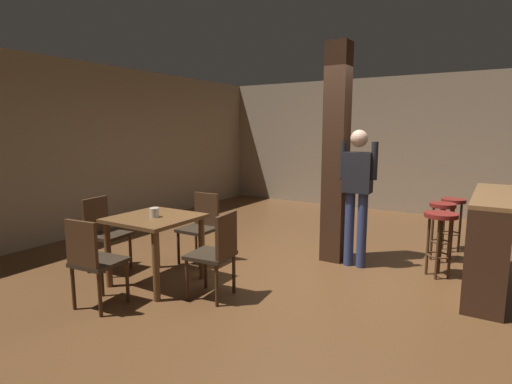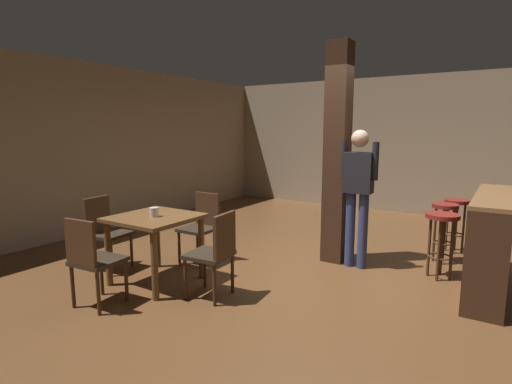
{
  "view_description": "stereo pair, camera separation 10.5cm",
  "coord_description": "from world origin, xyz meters",
  "px_view_note": "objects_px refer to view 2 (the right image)",
  "views": [
    {
      "loc": [
        1.81,
        -4.19,
        1.73
      ],
      "look_at": [
        -0.65,
        -0.16,
        0.98
      ],
      "focal_mm": 28.0,
      "sensor_mm": 36.0,
      "label": 1
    },
    {
      "loc": [
        1.89,
        -4.13,
        1.73
      ],
      "look_at": [
        -0.65,
        -0.16,
        0.98
      ],
      "focal_mm": 28.0,
      "sensor_mm": 36.0,
      "label": 2
    }
  ],
  "objects_px": {
    "standing_person": "(358,189)",
    "bar_stool_far": "(456,214)",
    "dining_table": "(155,228)",
    "chair_east": "(215,250)",
    "napkin_cup": "(154,212)",
    "bar_counter": "(491,242)",
    "bar_stool_mid": "(444,220)",
    "bar_stool_near": "(442,229)",
    "chair_south": "(92,258)",
    "chair_west": "(105,229)",
    "chair_north": "(202,224)"
  },
  "relations": [
    {
      "from": "standing_person",
      "to": "bar_stool_far",
      "type": "distance_m",
      "value": 1.73
    },
    {
      "from": "dining_table",
      "to": "chair_east",
      "type": "relative_size",
      "value": 0.97
    },
    {
      "from": "napkin_cup",
      "to": "bar_stool_far",
      "type": "xyz_separation_m",
      "value": [
        2.69,
        3.11,
        -0.26
      ]
    },
    {
      "from": "bar_counter",
      "to": "bar_stool_mid",
      "type": "xyz_separation_m",
      "value": [
        -0.55,
        0.71,
        0.04
      ]
    },
    {
      "from": "chair_east",
      "to": "bar_counter",
      "type": "relative_size",
      "value": 0.5
    },
    {
      "from": "bar_stool_near",
      "to": "chair_east",
      "type": "bearing_deg",
      "value": -135.03
    },
    {
      "from": "napkin_cup",
      "to": "chair_south",
      "type": "bearing_deg",
      "value": -93.13
    },
    {
      "from": "napkin_cup",
      "to": "bar_stool_mid",
      "type": "xyz_separation_m",
      "value": [
        2.62,
        2.52,
        -0.25
      ]
    },
    {
      "from": "standing_person",
      "to": "bar_stool_far",
      "type": "height_order",
      "value": "standing_person"
    },
    {
      "from": "bar_counter",
      "to": "chair_south",
      "type": "bearing_deg",
      "value": -141.14
    },
    {
      "from": "chair_west",
      "to": "bar_stool_far",
      "type": "relative_size",
      "value": 1.18
    },
    {
      "from": "chair_east",
      "to": "bar_stool_near",
      "type": "height_order",
      "value": "chair_east"
    },
    {
      "from": "bar_stool_mid",
      "to": "bar_stool_far",
      "type": "bearing_deg",
      "value": 82.75
    },
    {
      "from": "chair_west",
      "to": "bar_stool_mid",
      "type": "distance_m",
      "value": 4.31
    },
    {
      "from": "bar_stool_near",
      "to": "bar_stool_mid",
      "type": "relative_size",
      "value": 0.99
    },
    {
      "from": "chair_north",
      "to": "bar_counter",
      "type": "distance_m",
      "value": 3.36
    },
    {
      "from": "dining_table",
      "to": "bar_stool_far",
      "type": "height_order",
      "value": "dining_table"
    },
    {
      "from": "standing_person",
      "to": "bar_counter",
      "type": "distance_m",
      "value": 1.53
    },
    {
      "from": "bar_stool_near",
      "to": "chair_west",
      "type": "bearing_deg",
      "value": -151.82
    },
    {
      "from": "bar_counter",
      "to": "napkin_cup",
      "type": "bearing_deg",
      "value": -150.22
    },
    {
      "from": "standing_person",
      "to": "dining_table",
      "type": "bearing_deg",
      "value": -135.53
    },
    {
      "from": "bar_stool_near",
      "to": "bar_stool_far",
      "type": "xyz_separation_m",
      "value": [
        0.02,
        1.21,
        -0.03
      ]
    },
    {
      "from": "napkin_cup",
      "to": "standing_person",
      "type": "xyz_separation_m",
      "value": [
        1.72,
        1.74,
        0.18
      ]
    },
    {
      "from": "chair_north",
      "to": "chair_east",
      "type": "distance_m",
      "value": 1.2
    },
    {
      "from": "chair_north",
      "to": "chair_east",
      "type": "xyz_separation_m",
      "value": [
        0.87,
        -0.82,
        0.0
      ]
    },
    {
      "from": "dining_table",
      "to": "chair_north",
      "type": "distance_m",
      "value": 0.84
    },
    {
      "from": "napkin_cup",
      "to": "bar_counter",
      "type": "xyz_separation_m",
      "value": [
        3.17,
        1.81,
        -0.29
      ]
    },
    {
      "from": "chair_west",
      "to": "bar_stool_mid",
      "type": "height_order",
      "value": "chair_west"
    },
    {
      "from": "bar_counter",
      "to": "bar_stool_near",
      "type": "bearing_deg",
      "value": 170.26
    },
    {
      "from": "napkin_cup",
      "to": "chair_west",
      "type": "bearing_deg",
      "value": -179.86
    },
    {
      "from": "bar_counter",
      "to": "standing_person",
      "type": "bearing_deg",
      "value": -177.25
    },
    {
      "from": "chair_west",
      "to": "standing_person",
      "type": "relative_size",
      "value": 0.52
    },
    {
      "from": "chair_west",
      "to": "bar_stool_mid",
      "type": "bearing_deg",
      "value": 35.81
    },
    {
      "from": "chair_west",
      "to": "standing_person",
      "type": "distance_m",
      "value": 3.17
    },
    {
      "from": "chair_north",
      "to": "chair_east",
      "type": "bearing_deg",
      "value": -43.3
    },
    {
      "from": "bar_stool_far",
      "to": "napkin_cup",
      "type": "bearing_deg",
      "value": -130.89
    },
    {
      "from": "bar_counter",
      "to": "bar_stool_far",
      "type": "relative_size",
      "value": 2.34
    },
    {
      "from": "chair_north",
      "to": "chair_west",
      "type": "height_order",
      "value": "same"
    },
    {
      "from": "chair_west",
      "to": "chair_east",
      "type": "bearing_deg",
      "value": 1.64
    },
    {
      "from": "napkin_cup",
      "to": "bar_stool_far",
      "type": "height_order",
      "value": "napkin_cup"
    },
    {
      "from": "standing_person",
      "to": "chair_north",
      "type": "bearing_deg",
      "value": -153.65
    },
    {
      "from": "chair_east",
      "to": "standing_person",
      "type": "height_order",
      "value": "standing_person"
    },
    {
      "from": "napkin_cup",
      "to": "bar_counter",
      "type": "bearing_deg",
      "value": 29.78
    },
    {
      "from": "bar_stool_far",
      "to": "chair_east",
      "type": "bearing_deg",
      "value": -121.51
    },
    {
      "from": "bar_stool_mid",
      "to": "napkin_cup",
      "type": "bearing_deg",
      "value": -136.06
    },
    {
      "from": "bar_stool_mid",
      "to": "bar_counter",
      "type": "bearing_deg",
      "value": -51.84
    },
    {
      "from": "dining_table",
      "to": "standing_person",
      "type": "height_order",
      "value": "standing_person"
    },
    {
      "from": "standing_person",
      "to": "bar_stool_mid",
      "type": "distance_m",
      "value": 1.26
    },
    {
      "from": "chair_north",
      "to": "chair_east",
      "type": "relative_size",
      "value": 1.0
    },
    {
      "from": "chair_west",
      "to": "napkin_cup",
      "type": "distance_m",
      "value": 0.93
    }
  ]
}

